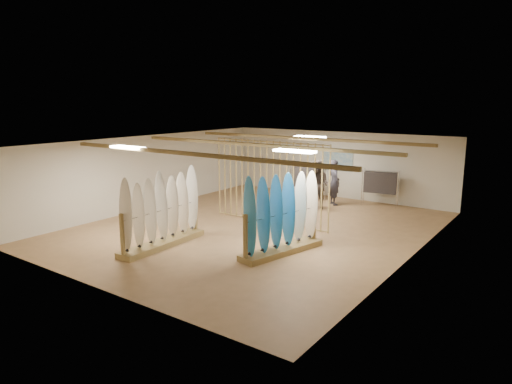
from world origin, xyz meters
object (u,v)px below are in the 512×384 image
Objects in this scene: rack_right at (282,227)px; clothing_rack_b at (380,183)px; rack_left at (162,222)px; shopper_a at (334,179)px; shopper_b at (318,181)px; clothing_rack_a at (307,177)px.

rack_right reaches higher than clothing_rack_b.
shopper_a is (1.66, 7.61, 0.31)m from rack_left.
clothing_rack_b is 0.70× the size of shopper_a.
rack_right is 6.33m from shopper_a.
rack_right is 5.45m from shopper_b.
shopper_b is (-1.78, -1.83, 0.13)m from clothing_rack_b.
clothing_rack_a is (0.35, 7.81, 0.25)m from rack_left.
shopper_a reaches higher than clothing_rack_a.
shopper_b is at bearing 75.44° from rack_left.
clothing_rack_b is (0.13, 7.01, 0.19)m from rack_right.
clothing_rack_b is at bearing 66.87° from rack_left.
shopper_a is at bearing 84.66° from shopper_b.
rack_left is 1.46× the size of shopper_a.
clothing_rack_b is at bearing -111.37° from shopper_a.
rack_left is 7.82m from clothing_rack_a.
clothing_rack_a is at bearing 31.71° from shopper_a.
rack_right is 7.01m from clothing_rack_b.
clothing_rack_b is at bearing 102.14° from rack_right.
shopper_a is at bearing -160.91° from clothing_rack_b.
clothing_rack_a is 0.72× the size of shopper_a.
clothing_rack_a is 2.96m from clothing_rack_b.
rack_right is (3.11, 1.45, 0.03)m from rack_left.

